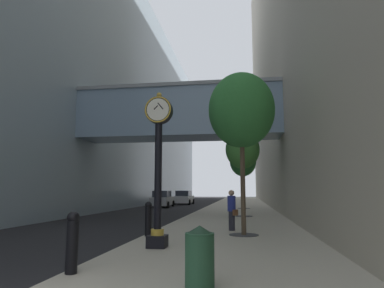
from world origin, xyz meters
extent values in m
plane|color=black|center=(0.00, 27.00, 0.00)|extent=(110.00, 110.00, 0.00)
cube|color=#ADA593|center=(3.11, 30.00, 0.07)|extent=(6.21, 80.00, 0.14)
cube|color=#93A8B7|center=(-11.88, 30.00, 12.31)|extent=(9.00, 80.00, 24.62)
cube|color=#758EA8|center=(-0.59, 19.01, 6.90)|extent=(14.20, 3.20, 3.24)
cube|color=gray|center=(-0.59, 19.01, 8.64)|extent=(14.20, 3.40, 0.24)
cube|color=black|center=(1.16, 6.35, 0.32)|extent=(0.55, 0.55, 0.35)
cylinder|color=gold|center=(1.16, 6.35, 0.58)|extent=(0.39, 0.38, 0.18)
cylinder|color=black|center=(1.16, 6.35, 2.25)|extent=(0.22, 0.22, 3.15)
cylinder|color=black|center=(1.16, 6.35, 4.24)|extent=(0.84, 0.28, 0.84)
torus|color=gold|center=(1.16, 6.19, 4.24)|extent=(0.82, 0.05, 0.82)
cylinder|color=silver|center=(1.16, 6.20, 4.24)|extent=(0.69, 0.01, 0.69)
cylinder|color=silver|center=(1.16, 6.50, 4.24)|extent=(0.69, 0.01, 0.69)
sphere|color=gold|center=(1.16, 6.35, 4.73)|extent=(0.16, 0.16, 0.16)
cube|color=black|center=(1.10, 6.19, 4.30)|extent=(0.14, 0.01, 0.14)
cube|color=black|center=(1.25, 6.19, 4.34)|extent=(0.19, 0.01, 0.22)
cylinder|color=black|center=(0.22, 3.04, 0.66)|extent=(0.24, 0.24, 1.05)
sphere|color=black|center=(0.22, 3.04, 1.25)|extent=(0.26, 0.26, 0.26)
cylinder|color=black|center=(0.22, 8.69, 0.66)|extent=(0.24, 0.24, 1.05)
sphere|color=black|center=(0.22, 8.69, 1.25)|extent=(0.26, 0.26, 0.26)
cylinder|color=#333335|center=(3.67, 9.48, 0.15)|extent=(1.10, 1.10, 0.02)
cylinder|color=#4C3D2D|center=(3.67, 9.48, 2.04)|extent=(0.18, 0.18, 3.80)
ellipsoid|color=#2D7033|center=(3.67, 9.48, 4.90)|extent=(2.56, 2.56, 2.95)
cylinder|color=#333335|center=(3.67, 18.47, 0.15)|extent=(1.10, 1.10, 0.02)
cylinder|color=brown|center=(3.67, 18.47, 1.86)|extent=(0.18, 0.18, 3.43)
ellipsoid|color=#428438|center=(3.67, 18.47, 4.39)|extent=(2.19, 2.19, 2.52)
cylinder|color=#333335|center=(3.67, 27.47, 0.15)|extent=(1.10, 1.10, 0.02)
cylinder|color=brown|center=(3.67, 27.47, 1.80)|extent=(0.18, 0.18, 3.32)
ellipsoid|color=#2D7033|center=(3.67, 27.47, 4.35)|extent=(2.37, 2.37, 2.73)
cylinder|color=#234C33|center=(2.91, 2.51, 0.60)|extent=(0.52, 0.52, 0.92)
cone|color=#183523|center=(2.91, 2.51, 1.11)|extent=(0.53, 0.53, 0.16)
cylinder|color=#23232D|center=(3.19, 10.83, 0.53)|extent=(0.37, 0.37, 0.78)
cylinder|color=navy|center=(3.19, 10.83, 1.24)|extent=(0.48, 0.48, 0.63)
sphere|color=tan|center=(3.19, 10.83, 1.68)|extent=(0.24, 0.24, 0.24)
cube|color=brown|center=(3.34, 10.67, 0.89)|extent=(0.23, 0.23, 0.24)
cube|color=#B7BABF|center=(-4.61, 30.99, 0.63)|extent=(1.83, 4.42, 0.82)
cube|color=#282D38|center=(-4.60, 30.77, 1.35)|extent=(1.57, 2.49, 0.67)
cylinder|color=black|center=(-5.50, 32.45, 0.32)|extent=(0.24, 0.65, 0.64)
cylinder|color=black|center=(-3.80, 32.50, 0.32)|extent=(0.24, 0.65, 0.64)
cylinder|color=black|center=(-5.41, 29.48, 0.32)|extent=(0.24, 0.65, 0.64)
cylinder|color=black|center=(-3.71, 29.53, 0.32)|extent=(0.24, 0.65, 0.64)
cube|color=silver|center=(-3.54, 37.85, 0.62)|extent=(1.90, 4.15, 0.81)
cube|color=#282D38|center=(-3.55, 37.64, 1.34)|extent=(1.64, 2.34, 0.66)
cylinder|color=black|center=(-4.41, 39.26, 0.32)|extent=(0.24, 0.65, 0.64)
cylinder|color=black|center=(-2.61, 39.22, 0.32)|extent=(0.24, 0.65, 0.64)
cylinder|color=black|center=(-4.48, 36.48, 0.32)|extent=(0.24, 0.65, 0.64)
cylinder|color=black|center=(-2.67, 36.43, 0.32)|extent=(0.24, 0.65, 0.64)
camera|label=1|loc=(3.71, -3.67, 1.83)|focal=31.93mm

